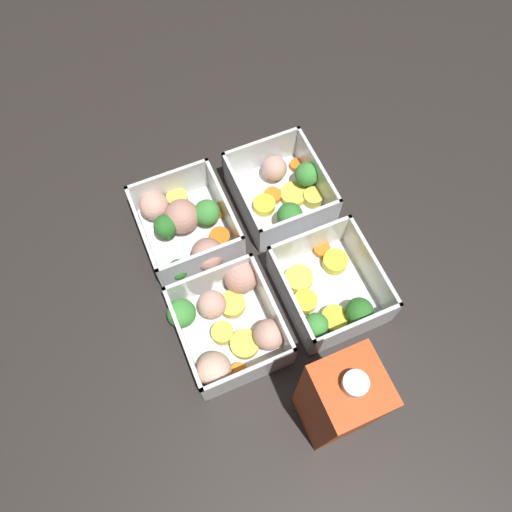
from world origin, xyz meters
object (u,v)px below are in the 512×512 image
container_far_right (186,226)px  juice_carton (341,400)px  container_near_right (284,190)px  container_far_left (228,322)px  container_near_left (330,293)px

container_far_right → juice_carton: size_ratio=0.78×
container_far_right → juice_carton: bearing=-165.8°
container_far_right → juice_carton: (-0.31, -0.08, 0.07)m
juice_carton → container_near_right: bearing=-13.9°
container_far_left → container_far_right: (0.15, 0.00, 0.00)m
container_far_left → container_far_right: 0.15m
container_near_left → juice_carton: size_ratio=0.72×
container_near_right → container_far_right: size_ratio=0.88×
container_near_left → juice_carton: 0.17m
juice_carton → container_far_left: bearing=26.2°
container_far_right → container_near_left: bearing=-140.0°
container_far_left → container_far_right: bearing=1.0°
container_far_left → juice_carton: size_ratio=0.78×
container_near_left → container_near_right: 0.17m
container_near_left → container_far_right: 0.22m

